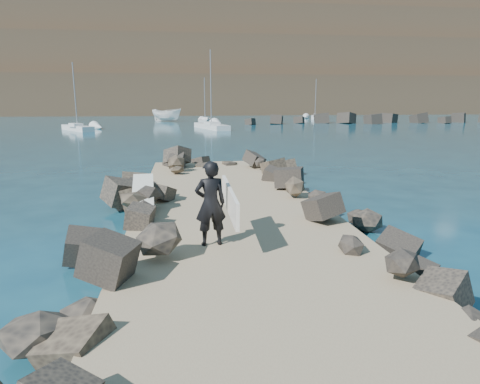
# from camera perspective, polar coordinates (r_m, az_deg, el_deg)

# --- Properties ---
(ground) EXTENTS (800.00, 800.00, 0.00)m
(ground) POSITION_cam_1_polar(r_m,az_deg,el_deg) (12.83, -0.59, -5.61)
(ground) COLOR #0F384C
(ground) RESTS_ON ground
(jetty) EXTENTS (6.00, 26.00, 0.60)m
(jetty) POSITION_cam_1_polar(r_m,az_deg,el_deg) (10.85, 0.70, -7.33)
(jetty) COLOR #8C7759
(jetty) RESTS_ON ground
(riprap_left) EXTENTS (2.60, 22.00, 1.00)m
(riprap_left) POSITION_cam_1_polar(r_m,az_deg,el_deg) (11.25, -14.54, -5.94)
(riprap_left) COLOR black
(riprap_left) RESTS_ON ground
(riprap_right) EXTENTS (2.60, 22.00, 1.00)m
(riprap_right) POSITION_cam_1_polar(r_m,az_deg,el_deg) (11.98, 14.25, -4.80)
(riprap_right) COLOR black
(riprap_right) RESTS_ON ground
(breakwater_secondary) EXTENTS (52.00, 4.00, 1.20)m
(breakwater_secondary) POSITION_cam_1_polar(r_m,az_deg,el_deg) (76.45, 21.26, 9.01)
(breakwater_secondary) COLOR black
(breakwater_secondary) RESTS_ON ground
(headland) EXTENTS (360.00, 140.00, 32.00)m
(headland) POSITION_cam_1_polar(r_m,az_deg,el_deg) (172.91, -3.84, 16.32)
(headland) COLOR #2D4919
(headland) RESTS_ON ground
(surfboard_resting) EXTENTS (0.82, 2.62, 0.09)m
(surfboard_resting) POSITION_cam_1_polar(r_m,az_deg,el_deg) (13.63, -12.79, -0.29)
(surfboard_resting) COLOR silver
(surfboard_resting) RESTS_ON riprap_left
(boat_imported) EXTENTS (6.22, 5.00, 2.29)m
(boat_imported) POSITION_cam_1_polar(r_m,az_deg,el_deg) (77.78, -9.74, 10.11)
(boat_imported) COLOR white
(boat_imported) RESTS_ON ground
(surfer_with_board) EXTENTS (0.91, 2.46, 1.99)m
(surfer_with_board) POSITION_cam_1_polar(r_m,az_deg,el_deg) (9.86, -3.59, -1.49)
(surfer_with_board) COLOR black
(surfer_with_board) RESTS_ON jetty
(sailboat_a) EXTENTS (5.16, 6.67, 8.44)m
(sailboat_a) POSITION_cam_1_polar(r_m,az_deg,el_deg) (57.91, -20.86, 7.98)
(sailboat_a) COLOR silver
(sailboat_a) RESTS_ON ground
(sailboat_d) EXTENTS (3.26, 6.57, 7.84)m
(sailboat_d) POSITION_cam_1_polar(r_m,az_deg,el_deg) (87.38, 9.97, 9.80)
(sailboat_d) COLOR silver
(sailboat_d) RESTS_ON ground
(sailboat_c) EXTENTS (4.37, 8.83, 10.27)m
(sailboat_c) POSITION_cam_1_polar(r_m,az_deg,el_deg) (57.67, -3.83, 8.74)
(sailboat_c) COLOR silver
(sailboat_c) RESTS_ON ground
(sailboat_b) EXTENTS (2.44, 6.22, 7.44)m
(sailboat_b) POSITION_cam_1_polar(r_m,az_deg,el_deg) (72.27, -4.68, 9.45)
(sailboat_b) COLOR silver
(sailboat_b) RESTS_ON ground
(headland_buildings) EXTENTS (137.50, 30.50, 5.00)m
(headland_buildings) POSITION_cam_1_polar(r_m,az_deg,el_deg) (168.02, -1.24, 22.64)
(headland_buildings) COLOR white
(headland_buildings) RESTS_ON headland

